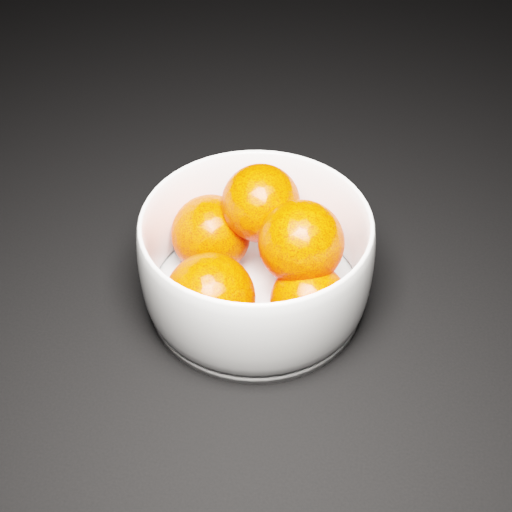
# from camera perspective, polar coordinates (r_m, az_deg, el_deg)

# --- Properties ---
(ground) EXTENTS (3.00, 3.00, 0.00)m
(ground) POSITION_cam_1_polar(r_m,az_deg,el_deg) (0.71, -11.73, 2.39)
(ground) COLOR black
(ground) RESTS_ON ground
(bowl) EXTENTS (0.19, 0.19, 0.09)m
(bowl) POSITION_cam_1_polar(r_m,az_deg,el_deg) (0.59, 0.00, -0.33)
(bowl) COLOR white
(bowl) RESTS_ON ground
(orange_pile) EXTENTS (0.16, 0.15, 0.11)m
(orange_pile) POSITION_cam_1_polar(r_m,az_deg,el_deg) (0.58, 0.09, 0.25)
(orange_pile) COLOR #FF2E00
(orange_pile) RESTS_ON bowl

